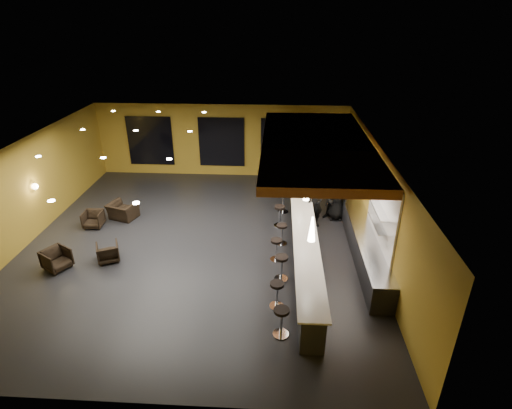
# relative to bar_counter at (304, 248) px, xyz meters

# --- Properties ---
(floor) EXTENTS (12.00, 13.00, 0.10)m
(floor) POSITION_rel_bar_counter_xyz_m (-3.65, 1.00, -0.55)
(floor) COLOR black
(floor) RESTS_ON ground
(ceiling) EXTENTS (12.00, 13.00, 0.10)m
(ceiling) POSITION_rel_bar_counter_xyz_m (-3.65, 1.00, 3.05)
(ceiling) COLOR black
(wall_back) EXTENTS (12.00, 0.10, 3.50)m
(wall_back) POSITION_rel_bar_counter_xyz_m (-3.65, 7.55, 1.25)
(wall_back) COLOR olive
(wall_back) RESTS_ON floor
(wall_front) EXTENTS (12.00, 0.10, 3.50)m
(wall_front) POSITION_rel_bar_counter_xyz_m (-3.65, -5.55, 1.25)
(wall_front) COLOR olive
(wall_front) RESTS_ON floor
(wall_left) EXTENTS (0.10, 13.00, 3.50)m
(wall_left) POSITION_rel_bar_counter_xyz_m (-9.70, 1.00, 1.25)
(wall_left) COLOR olive
(wall_left) RESTS_ON floor
(wall_right) EXTENTS (0.10, 13.00, 3.50)m
(wall_right) POSITION_rel_bar_counter_xyz_m (2.40, 1.00, 1.25)
(wall_right) COLOR olive
(wall_right) RESTS_ON floor
(wood_soffit) EXTENTS (3.60, 8.00, 0.28)m
(wood_soffit) POSITION_rel_bar_counter_xyz_m (0.35, 2.00, 2.86)
(wood_soffit) COLOR #BB6836
(wood_soffit) RESTS_ON ceiling
(window_left) EXTENTS (2.20, 0.06, 2.40)m
(window_left) POSITION_rel_bar_counter_xyz_m (-7.15, 7.44, 1.20)
(window_left) COLOR black
(window_left) RESTS_ON wall_back
(window_center) EXTENTS (2.20, 0.06, 2.40)m
(window_center) POSITION_rel_bar_counter_xyz_m (-3.65, 7.44, 1.20)
(window_center) COLOR black
(window_center) RESTS_ON wall_back
(window_right) EXTENTS (2.20, 0.06, 2.40)m
(window_right) POSITION_rel_bar_counter_xyz_m (-0.65, 7.44, 1.20)
(window_right) COLOR black
(window_right) RESTS_ON wall_back
(tile_backsplash) EXTENTS (0.06, 3.20, 2.40)m
(tile_backsplash) POSITION_rel_bar_counter_xyz_m (2.31, 0.00, 1.50)
(tile_backsplash) COLOR white
(tile_backsplash) RESTS_ON wall_right
(bar_counter) EXTENTS (0.60, 8.00, 1.00)m
(bar_counter) POSITION_rel_bar_counter_xyz_m (0.00, 0.00, 0.00)
(bar_counter) COLOR black
(bar_counter) RESTS_ON floor
(bar_top) EXTENTS (0.78, 8.10, 0.05)m
(bar_top) POSITION_rel_bar_counter_xyz_m (0.00, 0.00, 0.52)
(bar_top) COLOR silver
(bar_top) RESTS_ON bar_counter
(prep_counter) EXTENTS (0.70, 6.00, 0.86)m
(prep_counter) POSITION_rel_bar_counter_xyz_m (2.00, 0.50, -0.07)
(prep_counter) COLOR black
(prep_counter) RESTS_ON floor
(prep_top) EXTENTS (0.72, 6.00, 0.03)m
(prep_top) POSITION_rel_bar_counter_xyz_m (2.00, 0.50, 0.39)
(prep_top) COLOR silver
(prep_top) RESTS_ON prep_counter
(wall_shelf_lower) EXTENTS (0.30, 1.50, 0.03)m
(wall_shelf_lower) POSITION_rel_bar_counter_xyz_m (2.17, -0.20, 1.10)
(wall_shelf_lower) COLOR silver
(wall_shelf_lower) RESTS_ON wall_right
(wall_shelf_upper) EXTENTS (0.30, 1.50, 0.03)m
(wall_shelf_upper) POSITION_rel_bar_counter_xyz_m (2.17, -0.20, 1.55)
(wall_shelf_upper) COLOR silver
(wall_shelf_upper) RESTS_ON wall_right
(column) EXTENTS (0.60, 0.60, 3.50)m
(column) POSITION_rel_bar_counter_xyz_m (0.00, 4.60, 1.25)
(column) COLOR #A59225
(column) RESTS_ON floor
(wall_sconce) EXTENTS (0.22, 0.22, 0.22)m
(wall_sconce) POSITION_rel_bar_counter_xyz_m (-9.53, 1.50, 1.30)
(wall_sconce) COLOR #FFE5B2
(wall_sconce) RESTS_ON wall_left
(pendant_0) EXTENTS (0.20, 0.20, 0.70)m
(pendant_0) POSITION_rel_bar_counter_xyz_m (0.00, -2.00, 1.85)
(pendant_0) COLOR white
(pendant_0) RESTS_ON wood_soffit
(pendant_1) EXTENTS (0.20, 0.20, 0.70)m
(pendant_1) POSITION_rel_bar_counter_xyz_m (0.00, 0.50, 1.85)
(pendant_1) COLOR white
(pendant_1) RESTS_ON wood_soffit
(pendant_2) EXTENTS (0.20, 0.20, 0.70)m
(pendant_2) POSITION_rel_bar_counter_xyz_m (0.00, 3.00, 1.85)
(pendant_2) COLOR white
(pendant_2) RESTS_ON wood_soffit
(staff_a) EXTENTS (0.81, 0.69, 1.88)m
(staff_a) POSITION_rel_bar_counter_xyz_m (0.50, 2.42, 0.44)
(staff_a) COLOR black
(staff_a) RESTS_ON floor
(staff_b) EXTENTS (0.98, 0.84, 1.76)m
(staff_b) POSITION_rel_bar_counter_xyz_m (1.32, 3.03, 0.38)
(staff_b) COLOR black
(staff_b) RESTS_ON floor
(staff_c) EXTENTS (0.93, 0.65, 1.80)m
(staff_c) POSITION_rel_bar_counter_xyz_m (1.42, 3.07, 0.40)
(staff_c) COLOR black
(staff_c) RESTS_ON floor
(armchair_a) EXTENTS (1.01, 1.00, 0.68)m
(armchair_a) POSITION_rel_bar_counter_xyz_m (-7.86, -0.83, -0.16)
(armchair_a) COLOR black
(armchair_a) RESTS_ON floor
(armchair_b) EXTENTS (0.89, 0.90, 0.62)m
(armchair_b) POSITION_rel_bar_counter_xyz_m (-6.41, -0.30, -0.19)
(armchair_b) COLOR black
(armchair_b) RESTS_ON floor
(armchair_c) EXTENTS (0.72, 0.73, 0.64)m
(armchair_c) POSITION_rel_bar_counter_xyz_m (-7.85, 1.90, -0.18)
(armchair_c) COLOR black
(armchair_c) RESTS_ON floor
(armchair_d) EXTENTS (1.23, 1.15, 0.66)m
(armchair_d) POSITION_rel_bar_counter_xyz_m (-6.98, 2.63, -0.17)
(armchair_d) COLOR black
(armchair_d) RESTS_ON floor
(bar_stool_0) EXTENTS (0.41, 0.41, 0.82)m
(bar_stool_0) POSITION_rel_bar_counter_xyz_m (-0.74, -3.35, 0.02)
(bar_stool_0) COLOR silver
(bar_stool_0) RESTS_ON floor
(bar_stool_1) EXTENTS (0.41, 0.41, 0.80)m
(bar_stool_1) POSITION_rel_bar_counter_xyz_m (-0.86, -2.29, 0.02)
(bar_stool_1) COLOR silver
(bar_stool_1) RESTS_ON floor
(bar_stool_2) EXTENTS (0.42, 0.42, 0.82)m
(bar_stool_2) POSITION_rel_bar_counter_xyz_m (-0.74, -1.02, 0.03)
(bar_stool_2) COLOR silver
(bar_stool_2) RESTS_ON floor
(bar_stool_3) EXTENTS (0.39, 0.39, 0.77)m
(bar_stool_3) POSITION_rel_bar_counter_xyz_m (-0.90, 0.03, -0.00)
(bar_stool_3) COLOR silver
(bar_stool_3) RESTS_ON floor
(bar_stool_4) EXTENTS (0.39, 0.39, 0.77)m
(bar_stool_4) POSITION_rel_bar_counter_xyz_m (-0.73, 1.04, -0.01)
(bar_stool_4) COLOR silver
(bar_stool_4) RESTS_ON floor
(bar_stool_5) EXTENTS (0.42, 0.42, 0.83)m
(bar_stool_5) POSITION_rel_bar_counter_xyz_m (-0.80, 2.35, 0.03)
(bar_stool_5) COLOR silver
(bar_stool_5) RESTS_ON floor
(bar_stool_6) EXTENTS (0.43, 0.43, 0.85)m
(bar_stool_6) POSITION_rel_bar_counter_xyz_m (-0.66, 3.51, 0.05)
(bar_stool_6) COLOR silver
(bar_stool_6) RESTS_ON floor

